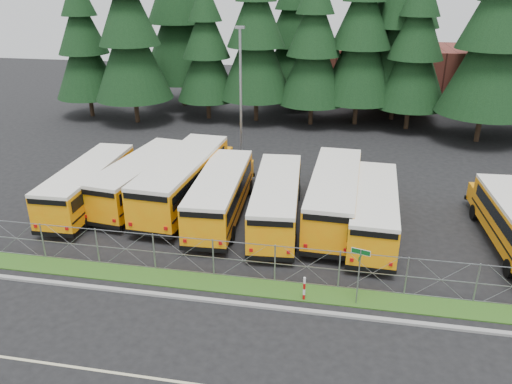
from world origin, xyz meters
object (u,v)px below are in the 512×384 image
bus_5 (334,197)px  striped_bollard (304,289)px  bus_6 (373,211)px  bus_2 (185,180)px  street_sign (360,265)px  light_standard (241,91)px  bus_3 (222,195)px  bus_4 (277,201)px  bus_0 (92,185)px  bus_1 (144,179)px

bus_5 → striped_bollard: size_ratio=9.63×
bus_6 → striped_bollard: (-3.16, -7.14, -0.79)m
bus_2 → street_sign: bus_2 is taller
bus_2 → light_standard: 9.65m
bus_3 → bus_4: (3.38, -0.30, -0.00)m
striped_bollard → bus_0: bearing=151.5°
bus_0 → bus_3: size_ratio=0.98×
bus_1 → bus_2: bearing=6.9°
bus_0 → bus_4: (11.77, -0.31, 0.02)m
light_standard → bus_6: bearing=-47.3°
bus_1 → bus_3: size_ratio=1.00×
light_standard → striped_bollard: bearing=-69.5°
bus_1 → bus_2: size_ratio=0.90×
bus_2 → striped_bollard: bus_2 is taller
bus_5 → striped_bollard: 8.50m
bus_4 → bus_6: (5.47, -0.20, -0.03)m
bus_5 → bus_4: bearing=-159.9°
bus_2 → bus_6: (11.59, -1.99, -0.19)m
bus_5 → light_standard: bearing=131.1°
street_sign → bus_3: bearing=136.8°
bus_5 → light_standard: light_standard is taller
bus_0 → bus_3: (8.39, -0.01, 0.02)m
street_sign → bus_0: bearing=155.4°
bus_4 → striped_bollard: 7.74m
bus_4 → street_sign: (4.63, -7.21, 0.62)m
bus_6 → street_sign: (-0.84, -7.01, 0.65)m
bus_2 → striped_bollard: (8.42, -9.13, -0.98)m
bus_4 → street_sign: bearing=-61.5°
bus_5 → bus_6: bearing=-27.3°
bus_3 → bus_6: bus_3 is taller
bus_3 → light_standard: size_ratio=1.07×
bus_4 → striped_bollard: bearing=-76.7°
bus_6 → light_standard: light_standard is taller
bus_1 → bus_5: (12.17, -0.76, 0.09)m
light_standard → bus_4: bearing=-67.4°
bus_0 → bus_5: bearing=1.5°
bus_3 → light_standard: (-0.96, 10.13, 4.08)m
bus_0 → bus_1: size_ratio=0.98×
bus_4 → bus_1: bearing=164.3°
striped_bollard → bus_6: bearing=66.1°
striped_bollard → light_standard: size_ratio=0.12×
bus_2 → bus_3: bus_2 is taller
bus_6 → bus_4: bearing=-179.6°
bus_0 → street_sign: 18.05m
bus_4 → striped_bollard: size_ratio=9.01×
bus_0 → bus_4: bus_4 is taller
bus_0 → bus_4: size_ratio=0.99×
street_sign → light_standard: bearing=116.9°
striped_bollard → light_standard: bearing=110.5°
striped_bollard → light_standard: light_standard is taller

